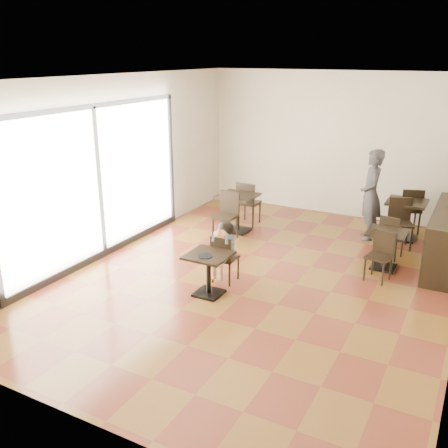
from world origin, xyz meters
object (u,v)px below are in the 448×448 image
Objects in this scene: child at (225,252)px; chair_left_a at (249,203)px; cafe_table_back at (405,220)px; chair_back_a at (409,210)px; child_table at (209,274)px; adult_patron at (371,195)px; chair_mid_b at (379,257)px; chair_left_b at (225,217)px; cafe_table_mid at (385,250)px; chair_mid_a at (392,236)px; child_chair at (225,258)px; cafe_table_left at (238,213)px; chair_back_b at (400,224)px.

chair_left_a is at bearing 107.91° from child.
chair_back_a reaches higher than cafe_table_back.
child_table is 4.04m from adult_patron.
chair_mid_b is 0.86× the size of chair_left_b.
child_table is 0.99× the size of cafe_table_mid.
child_table is 0.37× the size of adult_patron.
chair_left_b reaches higher than cafe_table_back.
child_table is 0.71× the size of chair_left_b.
chair_back_a reaches higher than chair_mid_a.
child_chair is 0.79× the size of child.
chair_mid_b is at bearing -91.32° from cafe_table_back.
cafe_table_mid is 3.13m from cafe_table_left.
cafe_table_mid is 2.17m from chair_back_a.
adult_patron is 2.22× the size of chair_mid_a.
cafe_table_back is at bearing 100.09° from chair_mid_b.
child is 1.29× the size of cafe_table_left.
child_table is 0.71× the size of chair_left_a.
child is 4.51m from chair_back_a.
child_chair is at bearing 0.00° from child.
child_chair is (0.00, 0.55, 0.07)m from child_table.
chair_left_b is at bearing -151.41° from cafe_table_back.
cafe_table_mid reaches higher than child_table.
child_chair is 0.45× the size of adult_patron.
chair_left_b reaches higher than cafe_table_left.
chair_mid_b is 0.86× the size of chair_back_a.
cafe_table_back is 2.22m from chair_mid_b.
chair_mid_a is (3.09, 0.04, 0.01)m from cafe_table_left.
chair_back_b reaches higher than chair_mid_b.
child_chair reaches higher than cafe_table_back.
chair_left_b reaches higher than chair_mid_b.
adult_patron is at bearing -42.53° from chair_mid_a.
chair_mid_a is at bearing -92.60° from cafe_table_back.
chair_mid_b is 0.86× the size of chair_left_a.
cafe_table_back is (2.24, 3.42, -0.01)m from child_chair.
cafe_table_left is 0.83× the size of chair_back_a.
child is at bearing 90.00° from child_table.
child_chair is 2.95m from chair_left_a.
chair_back_a reaches higher than child_chair.
cafe_table_back is 0.83× the size of chair_left_a.
cafe_table_back is 0.97× the size of chair_mid_a.
chair_back_b is at bearing 99.66° from chair_mid_b.
child_table is 0.66× the size of child.
cafe_table_left is (-3.09, 0.51, 0.06)m from cafe_table_mid.
child_table is at bearing 42.52° from chair_back_a.
cafe_table_back is at bearing 93.93° from adult_patron.
chair_left_a is at bearing 163.92° from chair_mid_b.
cafe_table_left is 3.55m from chair_back_a.
chair_left_b is at bearing 179.46° from chair_back_b.
child reaches higher than chair_left_b.
chair_left_a reaches higher than chair_mid_a.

